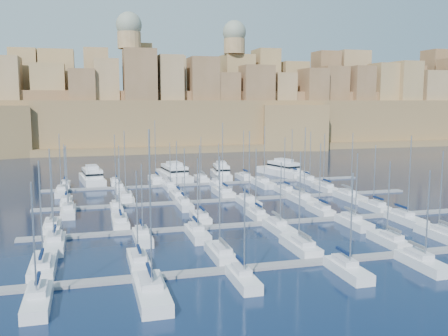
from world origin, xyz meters
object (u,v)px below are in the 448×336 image
object	(u,v)px
motor_yacht_a	(92,177)
motor_yacht_d	(283,170)
sailboat_2	(221,253)
motor_yacht_b	(174,173)
motor_yacht_c	(221,173)
sailboat_0	(43,266)
sailboat_4	(389,240)

from	to	relation	value
motor_yacht_a	motor_yacht_d	bearing A→B (deg)	0.56
motor_yacht_d	sailboat_2	bearing A→B (deg)	-118.00
sailboat_2	motor_yacht_b	xyz separation A→B (m)	(5.48, 71.50, 0.98)
motor_yacht_b	motor_yacht_d	distance (m)	32.15
motor_yacht_c	sailboat_0	bearing A→B (deg)	-121.41
sailboat_0	motor_yacht_a	world-z (taller)	sailboat_0
sailboat_0	sailboat_2	bearing A→B (deg)	-1.57
sailboat_2	motor_yacht_b	bearing A→B (deg)	85.62
motor_yacht_a	motor_yacht_c	bearing A→B (deg)	-1.91
sailboat_0	motor_yacht_c	distance (m)	80.15
sailboat_0	sailboat_2	xyz separation A→B (m)	(23.33, -0.64, -0.01)
sailboat_2	motor_yacht_a	world-z (taller)	sailboat_2
sailboat_4	motor_yacht_c	xyz separation A→B (m)	(-7.92, 69.31, 1.00)
motor_yacht_a	sailboat_4	bearing A→B (deg)	-58.66
sailboat_4	motor_yacht_b	distance (m)	74.75
sailboat_0	motor_yacht_d	xyz separation A→B (m)	(60.94, 70.09, 0.97)
sailboat_4	motor_yacht_b	xyz separation A→B (m)	(-20.88, 71.77, 1.00)
motor_yacht_b	sailboat_4	bearing A→B (deg)	-73.78
sailboat_0	motor_yacht_d	world-z (taller)	sailboat_0
motor_yacht_a	motor_yacht_d	world-z (taller)	same
sailboat_0	motor_yacht_d	bearing A→B (deg)	48.99
sailboat_0	sailboat_2	size ratio (longest dim) A/B	1.00
motor_yacht_b	motor_yacht_d	xyz separation A→B (m)	(32.14, -0.76, -0.00)
motor_yacht_c	motor_yacht_d	bearing A→B (deg)	5.05
sailboat_4	motor_yacht_c	distance (m)	69.77
motor_yacht_a	sailboat_0	bearing A→B (deg)	-95.55
motor_yacht_c	sailboat_2	bearing A→B (deg)	-104.95
sailboat_0	motor_yacht_b	size ratio (longest dim) A/B	0.73
motor_yacht_c	motor_yacht_d	xyz separation A→B (m)	(19.18, 1.69, -0.00)
sailboat_0	motor_yacht_a	distance (m)	69.90
motor_yacht_b	sailboat_0	bearing A→B (deg)	-112.12
motor_yacht_a	motor_yacht_d	xyz separation A→B (m)	(54.18, 0.53, -0.00)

